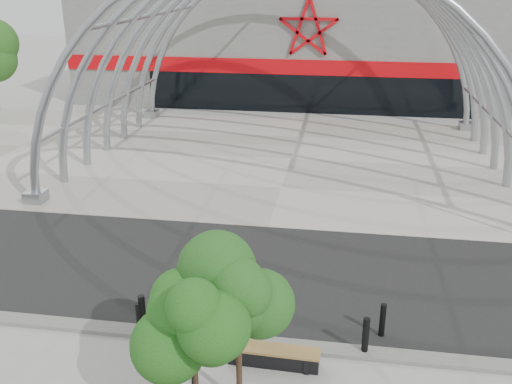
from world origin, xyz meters
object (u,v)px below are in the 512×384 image
street_tree_1 (238,295)px  bench_1 (274,357)px  bollard_2 (194,367)px  street_tree_0 (193,320)px

street_tree_1 → bench_1: (0.58, 1.46, -2.58)m
street_tree_1 → bollard_2: 2.67m
street_tree_1 → bollard_2: street_tree_1 is taller
street_tree_0 → bench_1: bearing=58.2°
street_tree_0 → street_tree_1: size_ratio=0.93×
street_tree_1 → bench_1: 3.02m
street_tree_1 → bench_1: bearing=68.3°
street_tree_1 → street_tree_0: bearing=-136.5°
street_tree_0 → bench_1: (1.36, 2.20, -2.38)m
bench_1 → street_tree_1: bearing=-111.7°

